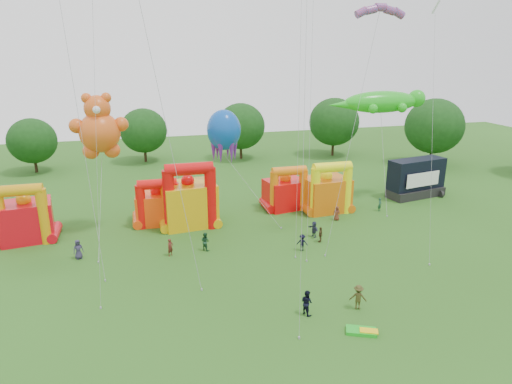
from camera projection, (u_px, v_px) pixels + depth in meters
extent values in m
plane|color=#285417|center=(324.00, 375.00, 26.76)|extent=(160.00, 160.00, 0.00)
cylinder|color=#352314|center=(431.00, 154.00, 74.96)|extent=(0.44, 0.44, 3.72)
ellipsoid|color=#143C12|center=(434.00, 126.00, 73.60)|extent=(9.30, 9.30, 8.89)
cylinder|color=#352314|center=(333.00, 146.00, 81.57)|extent=(0.44, 0.44, 3.51)
ellipsoid|color=#143C12|center=(334.00, 122.00, 80.28)|extent=(8.77, 8.78, 8.39)
cylinder|color=#352314|center=(241.00, 149.00, 79.14)|extent=(0.44, 0.44, 3.30)
ellipsoid|color=#143C12|center=(241.00, 126.00, 77.93)|extent=(8.25, 8.25, 7.88)
cylinder|color=#352314|center=(145.00, 153.00, 77.00)|extent=(0.44, 0.44, 3.09)
ellipsoid|color=#143C12|center=(144.00, 131.00, 75.87)|extent=(7.73, 7.72, 7.38)
cylinder|color=#352314|center=(36.00, 163.00, 70.33)|extent=(0.44, 0.44, 2.88)
ellipsoid|color=#143C12|center=(32.00, 141.00, 69.27)|extent=(7.20, 7.20, 6.88)
cube|color=red|center=(27.00, 221.00, 45.27)|extent=(5.32, 4.51, 3.90)
cylinder|color=orange|center=(1.00, 220.00, 43.27)|extent=(1.06, 1.06, 5.57)
cylinder|color=orange|center=(44.00, 216.00, 44.20)|extent=(1.06, 1.06, 5.57)
cylinder|color=orange|center=(18.00, 190.00, 42.90)|extent=(4.28, 1.11, 1.11)
sphere|color=orange|center=(24.00, 200.00, 44.59)|extent=(1.40, 1.40, 1.40)
cube|color=#FC440D|center=(158.00, 208.00, 49.92)|extent=(4.86, 4.01, 3.34)
cylinder|color=red|center=(141.00, 207.00, 48.04)|extent=(1.01, 1.01, 4.77)
cylinder|color=red|center=(175.00, 204.00, 48.92)|extent=(1.01, 1.01, 4.77)
cylinder|color=red|center=(157.00, 184.00, 47.77)|extent=(4.08, 1.06, 1.06)
sphere|color=red|center=(157.00, 191.00, 49.33)|extent=(1.40, 1.40, 1.40)
cube|color=#D99E0B|center=(189.00, 204.00, 49.13)|extent=(5.99, 5.03, 4.64)
cylinder|color=red|center=(169.00, 202.00, 46.82)|extent=(1.21, 1.21, 6.62)
cylinder|color=red|center=(211.00, 198.00, 47.89)|extent=(1.21, 1.21, 6.62)
cylinder|color=red|center=(189.00, 169.00, 46.36)|extent=(4.91, 1.27, 1.27)
sphere|color=red|center=(188.00, 181.00, 48.34)|extent=(1.40, 1.40, 1.40)
cube|color=red|center=(285.00, 194.00, 54.53)|extent=(5.12, 4.39, 3.43)
cylinder|color=orange|center=(274.00, 192.00, 52.66)|extent=(1.00, 1.00, 4.90)
cylinder|color=orange|center=(303.00, 190.00, 53.54)|extent=(1.00, 1.00, 4.90)
cylinder|color=orange|center=(289.00, 171.00, 52.37)|extent=(4.04, 1.05, 1.05)
sphere|color=orange|center=(285.00, 178.00, 53.93)|extent=(1.40, 1.40, 1.40)
cube|color=#DA620B|center=(326.00, 194.00, 53.66)|extent=(5.31, 4.39, 3.92)
cylinder|color=#FFFA0D|center=(315.00, 192.00, 51.60)|extent=(1.10, 1.10, 5.60)
cylinder|color=#FFFA0D|center=(347.00, 190.00, 52.56)|extent=(1.10, 1.10, 5.60)
cylinder|color=#FFFA0D|center=(332.00, 167.00, 51.24)|extent=(4.45, 1.15, 1.15)
sphere|color=#FFFA0D|center=(327.00, 176.00, 52.99)|extent=(1.40, 1.40, 1.40)
cube|color=black|center=(415.00, 192.00, 59.06)|extent=(8.02, 4.21, 1.10)
cube|color=black|center=(416.00, 174.00, 58.51)|extent=(7.96, 3.84, 3.81)
cube|color=white|center=(423.00, 180.00, 57.25)|extent=(5.19, 1.04, 1.79)
cylinder|color=black|center=(399.00, 198.00, 57.30)|extent=(0.30, 0.90, 0.90)
cylinder|color=black|center=(441.00, 194.00, 58.80)|extent=(0.30, 0.90, 0.90)
sphere|color=#DF5618|center=(100.00, 132.00, 44.99)|extent=(3.99, 3.99, 3.99)
sphere|color=#DF5618|center=(97.00, 108.00, 44.29)|extent=(2.54, 2.54, 2.54)
sphere|color=#DF5618|center=(86.00, 98.00, 43.77)|extent=(1.00, 1.00, 1.00)
sphere|color=#DF5618|center=(106.00, 98.00, 44.21)|extent=(1.00, 1.00, 1.00)
sphere|color=#DF5618|center=(76.00, 126.00, 44.26)|extent=(1.45, 1.45, 1.45)
sphere|color=#DF5618|center=(121.00, 124.00, 45.29)|extent=(1.45, 1.45, 1.45)
sphere|color=#DF5618|center=(91.00, 151.00, 45.29)|extent=(1.63, 1.63, 1.63)
sphere|color=#DF5618|center=(112.00, 150.00, 45.78)|extent=(1.63, 1.63, 1.63)
sphere|color=white|center=(96.00, 110.00, 43.16)|extent=(0.73, 0.73, 0.73)
ellipsoid|color=green|center=(381.00, 102.00, 54.89)|extent=(9.83, 3.07, 2.61)
sphere|color=green|center=(417.00, 98.00, 55.99)|extent=(2.11, 2.11, 2.11)
cone|color=green|center=(343.00, 105.00, 53.71)|extent=(3.84, 1.54, 1.54)
sphere|color=green|center=(388.00, 105.00, 56.95)|extent=(1.15, 1.15, 1.15)
sphere|color=green|center=(402.00, 108.00, 54.12)|extent=(1.15, 1.15, 1.15)
sphere|color=green|center=(361.00, 106.00, 56.00)|extent=(1.15, 1.15, 1.15)
sphere|color=green|center=(373.00, 109.00, 53.17)|extent=(1.15, 1.15, 1.15)
ellipsoid|color=#0B47AD|center=(224.00, 130.00, 49.30)|extent=(3.67, 3.67, 4.40)
cone|color=#591E8C|center=(235.00, 148.00, 50.20)|extent=(0.82, 0.82, 2.93)
cone|color=#591E8C|center=(228.00, 146.00, 51.00)|extent=(0.82, 0.82, 2.93)
cone|color=#591E8C|center=(217.00, 147.00, 50.71)|extent=(0.82, 0.82, 2.93)
cone|color=#591E8C|center=(213.00, 149.00, 49.61)|extent=(0.82, 0.82, 2.93)
cone|color=#591E8C|center=(221.00, 150.00, 48.80)|extent=(0.82, 0.82, 2.93)
cone|color=#591E8C|center=(231.00, 150.00, 49.10)|extent=(0.82, 0.82, 2.93)
cube|color=white|center=(436.00, 7.00, 39.83)|extent=(1.02, 1.02, 1.10)
cube|color=green|center=(361.00, 331.00, 30.71)|extent=(2.23, 1.75, 0.24)
cube|color=yellow|center=(369.00, 331.00, 30.49)|extent=(1.34, 1.05, 0.10)
imported|color=#302B48|center=(78.00, 249.00, 41.35)|extent=(1.04, 0.87, 1.83)
imported|color=#561F18|center=(170.00, 247.00, 41.96)|extent=(0.72, 0.68, 1.66)
imported|color=#1A4227|center=(205.00, 241.00, 43.13)|extent=(1.08, 1.10, 1.78)
imported|color=black|center=(302.00, 242.00, 43.07)|extent=(1.22, 1.04, 1.64)
imported|color=#43331B|center=(320.00, 235.00, 44.98)|extent=(0.88, 0.97, 1.59)
imported|color=#272941|center=(314.00, 229.00, 46.21)|extent=(0.88, 1.61, 1.66)
imported|color=brown|center=(337.00, 213.00, 50.72)|extent=(0.95, 0.91, 1.64)
imported|color=#1C462F|center=(380.00, 204.00, 53.68)|extent=(0.69, 0.66, 1.60)
imported|color=black|center=(307.00, 302.00, 32.63)|extent=(1.03, 1.13, 1.89)
imported|color=#3B3717|center=(358.00, 297.00, 33.30)|extent=(1.42, 1.19, 1.91)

